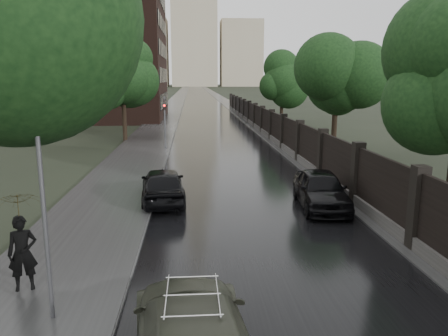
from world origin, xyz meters
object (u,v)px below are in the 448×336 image
Objects in this scene: traffic_light at (165,118)px; pedestrian_umbrella at (19,213)px; lamp_post at (44,207)px; car_right_near at (321,189)px; tree_right_b at (336,84)px; tree_right_c at (282,82)px; volga_sedan at (193,336)px; hatchback_left at (163,185)px; tree_left_far at (123,79)px.

pedestrian_umbrella is (-2.18, -22.09, -0.28)m from traffic_light.
lamp_post reaches higher than car_right_near.
tree_right_b is 18.00m from tree_right_c.
tree_right_b reaches higher than traffic_light.
car_right_near reaches higher than volga_sedan.
tree_right_c reaches higher than lamp_post.
tree_right_b reaches higher than pedestrian_umbrella.
tree_right_b is 2.38× the size of pedestrian_umbrella.
tree_right_c reaches higher than hatchback_left.
car_right_near is at bearing 163.84° from hatchback_left.
hatchback_left is (-11.10, -10.97, -4.18)m from tree_right_b.
traffic_light is 16.99m from car_right_near.
lamp_post is 11.90m from car_right_near.
tree_right_b is at bearing -90.00° from tree_right_c.
traffic_light is at bearing -53.53° from tree_left_far.
tree_right_c reaches higher than pedestrian_umbrella.
car_right_near reaches higher than hatchback_left.
car_right_near is at bearing 19.13° from pedestrian_umbrella.
volga_sedan is 1.15× the size of hatchback_left.
tree_left_far is at bearing 152.70° from tree_right_b.
tree_left_far is 19.98m from hatchback_left.
tree_left_far is at bearing 122.71° from car_right_near.
tree_left_far is 1.05× the size of tree_right_c.
tree_left_far reaches higher than traffic_light.
lamp_post is 1.28× the size of traffic_light.
volga_sedan is at bearing -79.45° from tree_left_far.
tree_left_far is 1.45× the size of lamp_post.
pedestrian_umbrella is at bearing -86.79° from tree_left_far.
tree_right_c is (15.50, 10.00, -0.29)m from tree_left_far.
car_right_near is (10.98, -20.27, -4.46)m from tree_left_far.
lamp_post is (-12.90, -38.50, -2.28)m from tree_right_c.
tree_right_c is at bearing 90.00° from tree_right_b.
hatchback_left is at bearing -87.13° from traffic_light.
lamp_post is at bearing -92.68° from traffic_light.
traffic_light is 25.50m from volga_sedan.
pedestrian_umbrella is at bearing -110.65° from tree_right_c.
hatchback_left is 6.71m from car_right_near.
pedestrian_umbrella is at bearing -95.64° from traffic_light.
tree_right_b is 1.75× the size of traffic_light.
tree_right_c is at bearing -108.68° from volga_sedan.
tree_right_b is at bearing 57.82° from lamp_post.
volga_sedan is at bearing -85.59° from traffic_light.
volga_sedan is at bearing -55.07° from pedestrian_umbrella.
pedestrian_umbrella is (-9.46, -6.82, 1.33)m from car_right_near.
tree_right_b reaches higher than volga_sedan.
volga_sedan is at bearing -113.53° from car_right_near.
tree_right_c is 1.37× the size of lamp_post.
tree_right_b is 1.53× the size of car_right_near.
tree_right_c is 1.75× the size of traffic_light.
traffic_light is 22.20m from pedestrian_umbrella.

